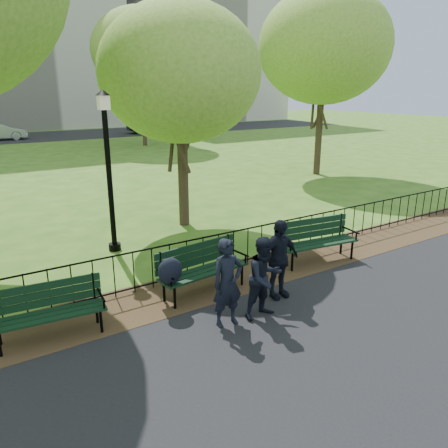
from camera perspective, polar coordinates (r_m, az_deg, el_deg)
ground at (r=8.12m, az=3.37°, el=-11.85°), size 120.00×120.00×0.00m
asphalt_path at (r=6.23m, az=24.01°, el=-23.74°), size 60.00×9.20×0.01m
dirt_strip at (r=9.22m, az=-2.19°, el=-7.98°), size 60.00×1.60×0.01m
iron_fence at (r=9.43m, az=-3.79°, el=-4.21°), size 24.06×0.06×1.00m
apartment_east at (r=62.14m, az=-3.93°, el=24.66°), size 20.00×15.00×24.00m
park_bench_main at (r=8.42m, az=-4.91°, el=-5.59°), size 2.06×0.78×1.08m
park_bench_left_a at (r=7.77m, az=-22.00°, el=-9.81°), size 1.81×0.73×1.00m
park_bench_right_a at (r=10.49m, az=11.91°, el=-1.52°), size 2.02×0.87×1.11m
lamppost at (r=10.97m, az=-14.85°, el=7.22°), size 0.35×0.35×3.93m
tree_near_e at (r=12.74m, az=-5.73°, el=19.00°), size 4.50×4.50×6.27m
tree_mid_e at (r=21.44m, az=12.97°, el=21.63°), size 5.92×5.92×8.25m
tree_far_e at (r=32.69m, az=-10.89°, el=21.39°), size 6.68×6.68×9.31m
person_left at (r=7.47m, az=0.47°, el=-7.69°), size 0.59×0.40×1.56m
person_mid at (r=7.77m, az=5.33°, el=-7.00°), size 0.74×0.40×1.50m
person_right at (r=8.50m, az=7.10°, el=-4.56°), size 0.94×0.41×1.58m
sedan_dark at (r=42.39m, az=-9.04°, el=12.75°), size 5.28×2.21×1.52m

